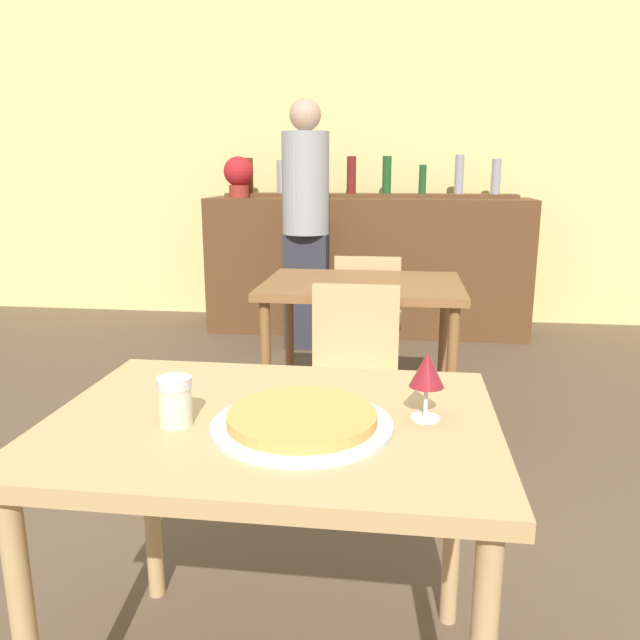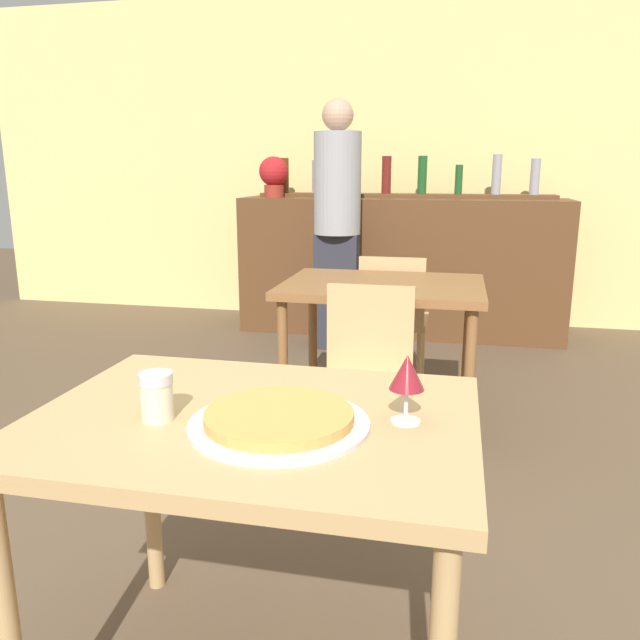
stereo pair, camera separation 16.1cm
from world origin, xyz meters
TOP-DOWN VIEW (x-y plane):
  - wall_back at (0.00, 4.29)m, footprint 8.00×0.05m
  - dining_table_near at (0.00, 0.00)m, footprint 1.04×0.77m
  - dining_table_far at (0.10, 1.76)m, footprint 0.99×0.76m
  - bar_counter at (0.00, 3.79)m, footprint 2.60×0.56m
  - bar_back_shelf at (-0.04, 3.93)m, footprint 2.39×0.24m
  - chair_far_side_front at (0.10, 1.21)m, footprint 0.40×0.40m
  - chair_far_side_back at (0.10, 2.32)m, footprint 0.40×0.40m
  - pizza_tray at (0.08, -0.06)m, footprint 0.41×0.41m
  - cheese_shaker at (-0.20, -0.08)m, footprint 0.08×0.08m
  - person_standing at (-0.42, 3.21)m, footprint 0.34×0.34m
  - wine_glass at (0.35, 0.03)m, footprint 0.08×0.08m
  - potted_plant at (-1.05, 3.74)m, footprint 0.24×0.24m

SIDE VIEW (x-z plane):
  - chair_far_side_front at x=0.10m, z-range 0.07..0.91m
  - chair_far_side_back at x=0.10m, z-range 0.07..0.91m
  - bar_counter at x=0.00m, z-range 0.00..1.10m
  - dining_table_near at x=0.00m, z-range 0.29..1.06m
  - dining_table_far at x=0.10m, z-range 0.29..1.07m
  - pizza_tray at x=0.08m, z-range 0.77..0.80m
  - cheese_shaker at x=-0.20m, z-range 0.77..0.88m
  - wine_glass at x=0.35m, z-range 0.80..0.96m
  - person_standing at x=-0.42m, z-range 0.08..1.89m
  - bar_back_shelf at x=-0.04m, z-range 1.01..1.35m
  - potted_plant at x=-1.05m, z-range 1.12..1.45m
  - wall_back at x=0.00m, z-range 0.00..2.80m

